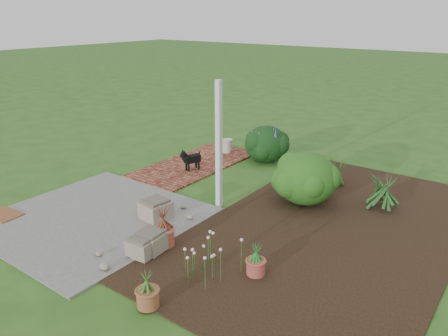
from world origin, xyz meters
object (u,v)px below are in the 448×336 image
Objects in this scene: evergreen_shrub at (306,177)px; black_dog at (191,158)px; cream_ceramic_urn at (227,146)px; stone_trough_near at (143,247)px.

black_dog is at bearing 179.70° from evergreen_shrub.
black_dog is 0.46× the size of evergreen_shrub.
black_dog is 1.61× the size of cream_ceramic_urn.
black_dog is (-1.93, 3.41, 0.16)m from stone_trough_near.
black_dog reaches higher than cream_ceramic_urn.
evergreen_shrub reaches higher than black_dog.
stone_trough_near is at bearing -67.91° from cream_ceramic_urn.
black_dog is at bearing -85.27° from cream_ceramic_urn.
cream_ceramic_urn is at bearing 151.78° from evergreen_shrub.
cream_ceramic_urn is (-0.14, 1.69, -0.12)m from black_dog.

